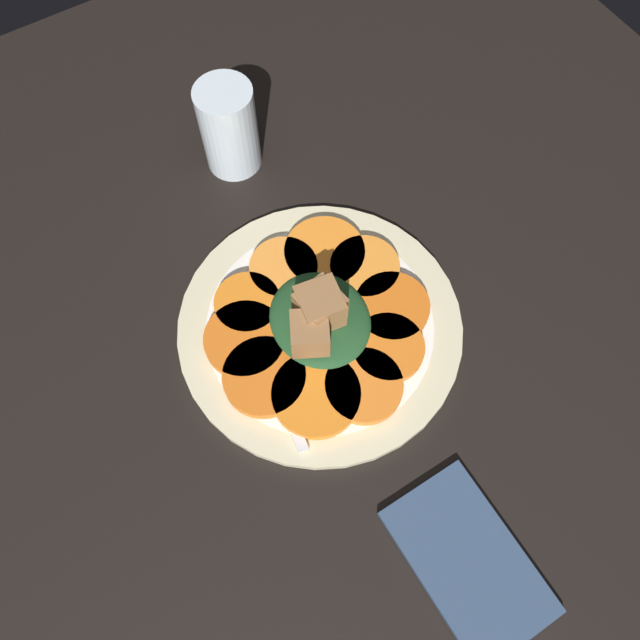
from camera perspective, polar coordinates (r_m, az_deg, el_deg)
table_slab at (r=67.55cm, az=-0.00°, el=-1.10°), size 120.00×120.00×2.00cm
plate at (r=66.16cm, az=-0.00°, el=-0.57°), size 30.13×30.13×1.05cm
carrot_slice_0 at (r=63.05cm, az=-5.11°, el=-5.18°), size 8.43×8.43×1.21cm
carrot_slice_1 at (r=62.20cm, az=-0.36°, el=-6.83°), size 8.90×8.90×1.21cm
carrot_slice_2 at (r=62.63cm, az=4.00°, el=-6.03°), size 7.86×7.86×1.21cm
carrot_slice_3 at (r=64.29cm, az=6.25°, el=-2.54°), size 7.47×7.47×1.21cm
carrot_slice_4 at (r=66.23cm, az=6.58°, el=1.19°), size 7.99×7.99×1.21cm
carrot_slice_5 at (r=68.18cm, az=4.10°, el=4.79°), size 7.61×7.61×1.21cm
carrot_slice_6 at (r=68.94cm, az=0.42°, el=6.16°), size 8.89×8.89×1.21cm
carrot_slice_7 at (r=67.99cm, az=-3.62°, el=4.57°), size 7.46×7.46×1.21cm
carrot_slice_8 at (r=66.43cm, az=-6.64°, el=1.52°), size 7.04×7.04×1.21cm
carrot_slice_9 at (r=64.73cm, az=-6.88°, el=-1.78°), size 8.46×8.46×1.21cm
center_pile at (r=63.29cm, az=-0.10°, el=0.24°), size 11.46×10.31×6.35cm
fork at (r=63.82cm, az=-4.52°, el=-4.20°), size 17.86×4.82×0.40cm
water_glass at (r=74.97cm, az=-8.32°, el=16.96°), size 6.58×6.58×11.10cm
napkin at (r=62.11cm, az=13.41°, el=-20.65°), size 15.62×9.37×0.80cm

